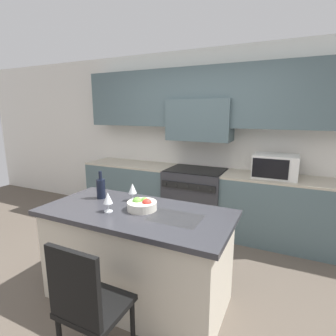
{
  "coord_description": "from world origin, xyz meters",
  "views": [
    {
      "loc": [
        1.27,
        -1.93,
        1.77
      ],
      "look_at": [
        0.02,
        0.7,
        1.15
      ],
      "focal_mm": 28.0,
      "sensor_mm": 36.0,
      "label": 1
    }
  ],
  "objects_px": {
    "range_stove": "(195,199)",
    "microwave": "(275,166)",
    "fruit_bowl": "(142,205)",
    "wine_glass_far": "(133,189)",
    "wine_bottle": "(101,188)",
    "wine_glass_near": "(108,199)",
    "island_chair": "(87,303)"
  },
  "relations": [
    {
      "from": "wine_glass_far",
      "to": "fruit_bowl",
      "type": "height_order",
      "value": "wine_glass_far"
    },
    {
      "from": "range_stove",
      "to": "wine_bottle",
      "type": "xyz_separation_m",
      "value": [
        -0.46,
        -1.61,
        0.54
      ]
    },
    {
      "from": "island_chair",
      "to": "wine_glass_far",
      "type": "xyz_separation_m",
      "value": [
        -0.29,
        1.0,
        0.47
      ]
    },
    {
      "from": "island_chair",
      "to": "wine_glass_near",
      "type": "distance_m",
      "value": 0.87
    },
    {
      "from": "wine_bottle",
      "to": "fruit_bowl",
      "type": "distance_m",
      "value": 0.56
    },
    {
      "from": "range_stove",
      "to": "island_chair",
      "type": "xyz_separation_m",
      "value": [
        0.16,
        -2.53,
        0.09
      ]
    },
    {
      "from": "wine_bottle",
      "to": "fruit_bowl",
      "type": "relative_size",
      "value": 1.06
    },
    {
      "from": "microwave",
      "to": "fruit_bowl",
      "type": "xyz_separation_m",
      "value": [
        -1.01,
        -1.72,
        -0.13
      ]
    },
    {
      "from": "range_stove",
      "to": "wine_glass_far",
      "type": "distance_m",
      "value": 1.63
    },
    {
      "from": "island_chair",
      "to": "microwave",
      "type": "bearing_deg",
      "value": 69.82
    },
    {
      "from": "microwave",
      "to": "island_chair",
      "type": "xyz_separation_m",
      "value": [
        -0.94,
        -2.55,
        -0.52
      ]
    },
    {
      "from": "island_chair",
      "to": "wine_bottle",
      "type": "height_order",
      "value": "wine_bottle"
    },
    {
      "from": "microwave",
      "to": "island_chair",
      "type": "bearing_deg",
      "value": -110.18
    },
    {
      "from": "microwave",
      "to": "fruit_bowl",
      "type": "bearing_deg",
      "value": -120.35
    },
    {
      "from": "microwave",
      "to": "wine_bottle",
      "type": "bearing_deg",
      "value": -133.86
    },
    {
      "from": "island_chair",
      "to": "wine_bottle",
      "type": "relative_size",
      "value": 3.44
    },
    {
      "from": "microwave",
      "to": "wine_glass_far",
      "type": "bearing_deg",
      "value": -128.28
    },
    {
      "from": "range_stove",
      "to": "fruit_bowl",
      "type": "bearing_deg",
      "value": -87.1
    },
    {
      "from": "wine_bottle",
      "to": "microwave",
      "type": "bearing_deg",
      "value": 46.14
    },
    {
      "from": "wine_glass_far",
      "to": "island_chair",
      "type": "bearing_deg",
      "value": -74.07
    },
    {
      "from": "wine_bottle",
      "to": "wine_glass_near",
      "type": "xyz_separation_m",
      "value": [
        0.3,
        -0.27,
        0.01
      ]
    },
    {
      "from": "range_stove",
      "to": "island_chair",
      "type": "height_order",
      "value": "island_chair"
    },
    {
      "from": "wine_bottle",
      "to": "fruit_bowl",
      "type": "height_order",
      "value": "wine_bottle"
    },
    {
      "from": "wine_glass_near",
      "to": "fruit_bowl",
      "type": "bearing_deg",
      "value": 34.74
    },
    {
      "from": "range_stove",
      "to": "wine_bottle",
      "type": "relative_size",
      "value": 3.25
    },
    {
      "from": "fruit_bowl",
      "to": "wine_bottle",
      "type": "bearing_deg",
      "value": 169.68
    },
    {
      "from": "wine_bottle",
      "to": "island_chair",
      "type": "bearing_deg",
      "value": -56.14
    },
    {
      "from": "island_chair",
      "to": "fruit_bowl",
      "type": "height_order",
      "value": "fruit_bowl"
    },
    {
      "from": "range_stove",
      "to": "wine_glass_near",
      "type": "relative_size",
      "value": 5.16
    },
    {
      "from": "range_stove",
      "to": "microwave",
      "type": "xyz_separation_m",
      "value": [
        1.1,
        0.02,
        0.61
      ]
    },
    {
      "from": "fruit_bowl",
      "to": "microwave",
      "type": "bearing_deg",
      "value": 59.65
    },
    {
      "from": "wine_bottle",
      "to": "fruit_bowl",
      "type": "bearing_deg",
      "value": -10.32
    }
  ]
}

